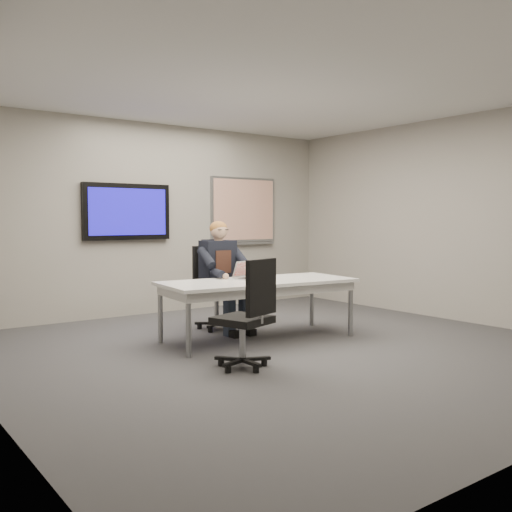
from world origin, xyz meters
TOP-DOWN VIEW (x-y plane):
  - floor at (0.00, 0.00)m, footprint 6.00×6.00m
  - ceiling at (0.00, 0.00)m, footprint 6.00×6.00m
  - wall_back at (0.00, 3.00)m, footprint 6.00×0.02m
  - wall_right at (3.00, 0.00)m, footprint 0.02×6.00m
  - conference_table at (0.05, 0.57)m, footprint 2.33×1.17m
  - tv_display at (-0.50, 2.95)m, footprint 1.30×0.09m
  - whiteboard at (1.55, 2.97)m, footprint 1.25×0.08m
  - office_chair_far at (0.01, 1.43)m, footprint 0.50×0.50m
  - office_chair_near at (-0.81, -0.39)m, footprint 0.62×0.62m
  - seated_person at (0.01, 1.18)m, footprint 0.42×0.73m
  - laptop at (0.03, 0.78)m, footprint 0.34×0.35m
  - name_tent at (0.00, 0.39)m, footprint 0.27×0.11m
  - pen at (-0.08, 0.23)m, footprint 0.05×0.12m

SIDE VIEW (x-z plane):
  - floor at x=0.00m, z-range -0.01..0.01m
  - office_chair_near at x=-0.81m, z-range -0.19..0.84m
  - office_chair_far at x=0.01m, z-range -0.20..0.85m
  - seated_person at x=0.01m, z-range -0.13..1.24m
  - conference_table at x=0.05m, z-range 0.27..0.96m
  - pen at x=-0.08m, z-range 0.69..0.70m
  - laptop at x=0.03m, z-range 0.64..0.85m
  - name_tent at x=0.00m, z-range 0.69..0.80m
  - wall_back at x=0.00m, z-range 0.00..2.80m
  - wall_right at x=3.00m, z-range 0.00..2.80m
  - tv_display at x=-0.50m, z-range 1.10..1.90m
  - whiteboard at x=1.55m, z-range 0.98..2.08m
  - ceiling at x=0.00m, z-range 2.79..2.81m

